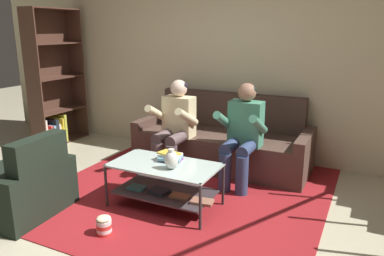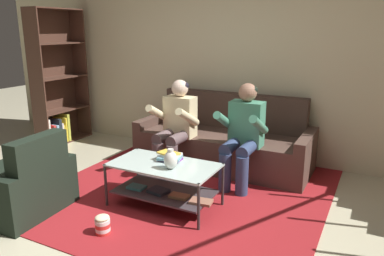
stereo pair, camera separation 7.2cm
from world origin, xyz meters
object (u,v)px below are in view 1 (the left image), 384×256
(person_seated_right, at_px, (242,131))
(bookshelf, at_px, (53,91))
(vase, at_px, (171,160))
(book_stack, at_px, (170,157))
(couch, at_px, (223,143))
(person_seated_left, at_px, (175,123))
(coffee_table, at_px, (165,180))
(armchair, at_px, (19,187))
(popcorn_tub, at_px, (104,226))

(person_seated_right, xyz_separation_m, bookshelf, (-3.23, 0.32, 0.18))
(vase, xyz_separation_m, book_stack, (-0.13, 0.20, -0.05))
(vase, relative_size, book_stack, 0.75)
(couch, bearing_deg, vase, -88.12)
(couch, relative_size, bookshelf, 1.09)
(bookshelf, bearing_deg, person_seated_right, -5.64)
(person_seated_left, distance_m, book_stack, 0.85)
(vase, relative_size, bookshelf, 0.10)
(coffee_table, distance_m, armchair, 1.44)
(coffee_table, xyz_separation_m, bookshelf, (-2.72, 1.21, 0.53))
(person_seated_left, bearing_deg, couch, 50.44)
(person_seated_left, xyz_separation_m, coffee_table, (0.37, -0.89, -0.35))
(couch, bearing_deg, coffee_table, -92.63)
(couch, height_order, coffee_table, couch)
(couch, relative_size, coffee_table, 2.04)
(couch, height_order, person_seated_right, person_seated_right)
(popcorn_tub, bearing_deg, coffee_table, 73.34)
(popcorn_tub, bearing_deg, person_seated_left, 95.67)
(armchair, bearing_deg, coffee_table, 30.90)
(person_seated_left, bearing_deg, bookshelf, 172.23)
(coffee_table, xyz_separation_m, popcorn_tub, (-0.21, -0.72, -0.21))
(person_seated_right, height_order, coffee_table, person_seated_right)
(person_seated_right, bearing_deg, coffee_table, -119.53)
(couch, bearing_deg, book_stack, -93.63)
(person_seated_left, xyz_separation_m, book_stack, (0.36, -0.76, -0.14))
(person_seated_left, distance_m, popcorn_tub, 1.71)
(coffee_table, distance_m, bookshelf, 3.03)
(book_stack, bearing_deg, bookshelf, 158.31)
(person_seated_right, distance_m, bookshelf, 3.25)
(couch, height_order, popcorn_tub, couch)
(book_stack, height_order, popcorn_tub, book_stack)
(coffee_table, relative_size, armchair, 1.24)
(person_seated_left, xyz_separation_m, armchair, (-0.86, -1.63, -0.38))
(bookshelf, relative_size, armchair, 2.31)
(person_seated_right, xyz_separation_m, popcorn_tub, (-0.72, -1.61, -0.56))
(couch, xyz_separation_m, person_seated_right, (0.44, -0.53, 0.35))
(bookshelf, height_order, popcorn_tub, bookshelf)
(armchair, bearing_deg, book_stack, 35.64)
(popcorn_tub, bearing_deg, vase, 63.09)
(book_stack, distance_m, bookshelf, 2.93)
(coffee_table, relative_size, vase, 5.51)
(person_seated_left, height_order, book_stack, person_seated_left)
(bookshelf, bearing_deg, couch, 4.36)
(coffee_table, height_order, book_stack, book_stack)
(coffee_table, height_order, vase, vase)
(bookshelf, bearing_deg, armchair, -52.74)
(coffee_table, height_order, bookshelf, bookshelf)
(coffee_table, xyz_separation_m, armchair, (-1.24, -0.74, -0.03))
(popcorn_tub, bearing_deg, armchair, -178.70)
(vase, bearing_deg, bookshelf, 155.71)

